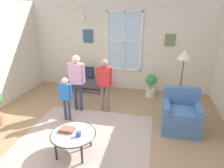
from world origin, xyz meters
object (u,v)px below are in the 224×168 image
object	(u,v)px
tv_stand	(86,84)
potted_plant_by_window	(151,84)
cup	(78,134)
floor_lamp	(184,61)
armchair	(181,115)
person_red_shirt	(105,80)
person_blue_shirt	(66,94)
remote_near_books	(80,134)
book_stack	(67,130)
television	(85,72)
person_pink_shirt	(77,77)
coffee_table	(73,135)

from	to	relation	value
tv_stand	potted_plant_by_window	world-z (taller)	potted_plant_by_window
cup	floor_lamp	bearing A→B (deg)	48.26
armchair	potted_plant_by_window	xyz separation A→B (m)	(-0.69, 1.59, 0.06)
person_red_shirt	person_blue_shirt	bearing A→B (deg)	-139.05
remote_near_books	book_stack	bearing A→B (deg)	170.37
television	book_stack	world-z (taller)	television
book_stack	potted_plant_by_window	xyz separation A→B (m)	(1.38, 2.77, -0.05)
person_pink_shirt	television	bearing A→B (deg)	100.62
person_red_shirt	person_pink_shirt	bearing A→B (deg)	-171.10
cup	person_red_shirt	bearing A→B (deg)	88.98
tv_stand	potted_plant_by_window	size ratio (longest dim) A/B	1.72
coffee_table	potted_plant_by_window	xyz separation A→B (m)	(1.24, 2.82, 0.00)
coffee_table	person_pink_shirt	xyz separation A→B (m)	(-0.52, 1.57, 0.51)
cup	potted_plant_by_window	bearing A→B (deg)	68.68
armchair	floor_lamp	bearing A→B (deg)	88.01
floor_lamp	coffee_table	bearing A→B (deg)	-134.35
potted_plant_by_window	floor_lamp	bearing A→B (deg)	-48.55
book_stack	person_pink_shirt	bearing A→B (deg)	104.14
tv_stand	remote_near_books	world-z (taller)	remote_near_books
coffee_table	cup	bearing A→B (deg)	-26.57
remote_near_books	potted_plant_by_window	world-z (taller)	potted_plant_by_window
person_pink_shirt	floor_lamp	world-z (taller)	floor_lamp
armchair	person_pink_shirt	size ratio (longest dim) A/B	0.61
television	person_red_shirt	world-z (taller)	person_red_shirt
floor_lamp	television	bearing A→B (deg)	162.97
person_red_shirt	potted_plant_by_window	world-z (taller)	person_red_shirt
cup	floor_lamp	world-z (taller)	floor_lamp
book_stack	person_red_shirt	distance (m)	1.70
coffee_table	armchair	bearing A→B (deg)	32.48
book_stack	person_blue_shirt	bearing A→B (deg)	114.57
book_stack	cup	bearing A→B (deg)	-23.08
television	coffee_table	xyz separation A→B (m)	(0.76, -2.84, -0.22)
television	person_blue_shirt	bearing A→B (deg)	-84.58
book_stack	remote_near_books	distance (m)	0.26
armchair	person_blue_shirt	distance (m)	2.55
coffee_table	remote_near_books	size ratio (longest dim) A/B	5.80
tv_stand	book_stack	distance (m)	2.87
tv_stand	armchair	size ratio (longest dim) A/B	1.36
coffee_table	person_red_shirt	size ratio (longest dim) A/B	0.60
potted_plant_by_window	floor_lamp	world-z (taller)	floor_lamp
tv_stand	potted_plant_by_window	xyz separation A→B (m)	(2.00, -0.02, 0.18)
remote_near_books	floor_lamp	world-z (taller)	floor_lamp
person_blue_shirt	floor_lamp	size ratio (longest dim) A/B	0.66
book_stack	floor_lamp	size ratio (longest dim) A/B	0.17
person_pink_shirt	armchair	bearing A→B (deg)	-7.78
television	person_blue_shirt	xyz separation A→B (m)	(0.17, -1.81, 0.05)
remote_near_books	person_pink_shirt	distance (m)	1.75
potted_plant_by_window	person_red_shirt	bearing A→B (deg)	-133.58
book_stack	floor_lamp	world-z (taller)	floor_lamp
person_red_shirt	floor_lamp	xyz separation A→B (m)	(1.81, 0.33, 0.48)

